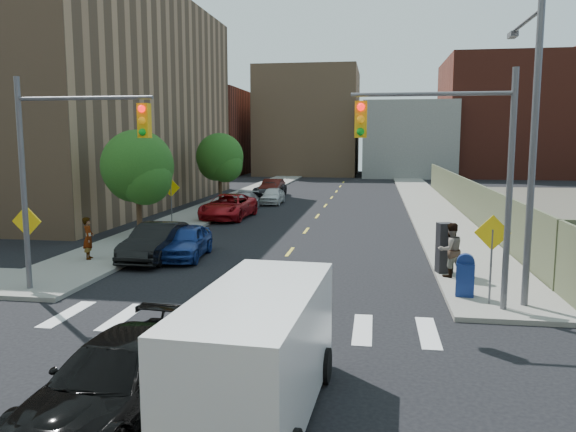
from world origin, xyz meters
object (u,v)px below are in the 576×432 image
(black_sedan, at_px, (117,379))
(parked_car_black, at_px, (157,242))
(payphone, at_px, (445,248))
(pedestrian_east, at_px, (451,250))
(mailbox, at_px, (465,276))
(cargo_van, at_px, (260,347))
(parked_car_grey, at_px, (270,189))
(parked_car_maroon, at_px, (272,188))
(parked_car_blue, at_px, (186,242))
(pedestrian_west, at_px, (88,238))
(parked_car_white, at_px, (273,196))
(parked_car_red, at_px, (228,207))
(parked_car_silver, at_px, (243,202))

(black_sedan, bearing_deg, parked_car_black, 114.65)
(payphone, height_order, pedestrian_east, pedestrian_east)
(payphone, bearing_deg, mailbox, -101.01)
(black_sedan, distance_m, cargo_van, 2.64)
(parked_car_grey, relative_size, mailbox, 3.52)
(parked_car_grey, bearing_deg, pedestrian_east, -62.53)
(mailbox, bearing_deg, parked_car_maroon, 118.47)
(parked_car_blue, xyz_separation_m, pedestrian_west, (-3.63, -1.48, 0.31))
(payphone, distance_m, pedestrian_east, 0.64)
(parked_car_black, xyz_separation_m, parked_car_white, (1.04, 21.04, -0.11))
(parked_car_red, bearing_deg, mailbox, -51.08)
(parked_car_maroon, xyz_separation_m, parked_car_grey, (-0.15, -0.54, -0.10))
(parked_car_silver, distance_m, parked_car_maroon, 10.51)
(parked_car_blue, relative_size, black_sedan, 0.84)
(parked_car_white, xyz_separation_m, black_sedan, (3.40, -33.97, 0.07))
(mailbox, relative_size, pedestrian_west, 0.78)
(parked_car_blue, bearing_deg, parked_car_maroon, 88.47)
(parked_car_blue, height_order, cargo_van, cargo_van)
(pedestrian_east, bearing_deg, mailbox, 69.47)
(pedestrian_west, bearing_deg, parked_car_maroon, -24.03)
(parked_car_red, distance_m, parked_car_white, 8.64)
(payphone, bearing_deg, cargo_van, -128.11)
(parked_car_black, distance_m, mailbox, 12.56)
(parked_car_white, bearing_deg, parked_car_blue, -89.71)
(parked_car_black, bearing_deg, parked_car_maroon, 92.14)
(parked_car_red, bearing_deg, parked_car_blue, -80.73)
(parked_car_white, relative_size, mailbox, 2.86)
(parked_car_silver, bearing_deg, parked_car_red, -92.32)
(pedestrian_east, bearing_deg, cargo_van, 42.33)
(parked_car_maroon, height_order, pedestrian_east, pedestrian_east)
(parked_car_maroon, relative_size, pedestrian_west, 2.66)
(cargo_van, bearing_deg, mailbox, 62.29)
(parked_car_maroon, bearing_deg, parked_car_red, -90.19)
(parked_car_maroon, relative_size, mailbox, 3.42)
(black_sedan, relative_size, payphone, 2.69)
(mailbox, distance_m, pedestrian_west, 14.80)
(cargo_van, xyz_separation_m, pedestrian_west, (-9.56, 11.44, -0.23))
(parked_car_white, bearing_deg, mailbox, -66.58)
(cargo_van, bearing_deg, parked_car_grey, 103.73)
(parked_car_grey, xyz_separation_m, mailbox, (12.09, -30.81, 0.14))
(parked_car_grey, bearing_deg, parked_car_silver, -85.43)
(parked_car_silver, bearing_deg, mailbox, -62.19)
(mailbox, bearing_deg, parked_car_white, 120.74)
(parked_car_black, height_order, parked_car_grey, parked_car_black)
(parked_car_blue, distance_m, pedestrian_east, 10.90)
(parked_car_white, distance_m, payphone, 24.50)
(parked_car_blue, relative_size, parked_car_grey, 0.88)
(black_sedan, distance_m, payphone, 13.83)
(parked_car_silver, xyz_separation_m, parked_car_white, (1.30, 4.42, 0.01))
(payphone, bearing_deg, pedestrian_east, -94.25)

